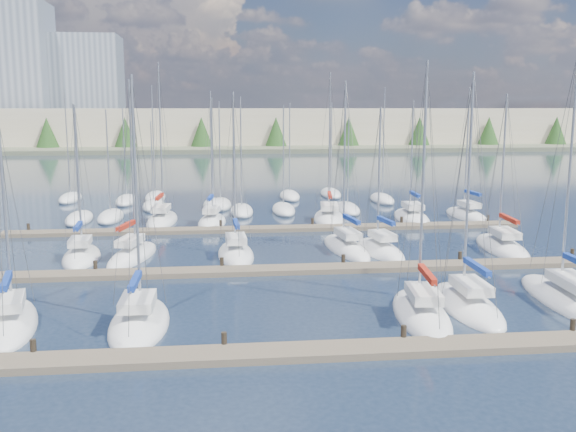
{
  "coord_description": "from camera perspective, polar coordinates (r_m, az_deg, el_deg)",
  "views": [
    {
      "loc": [
        -4.11,
        -23.74,
        10.5
      ],
      "look_at": [
        0.0,
        14.0,
        4.0
      ],
      "focal_mm": 40.0,
      "sensor_mm": 36.0,
      "label": 1
    }
  ],
  "objects": [
    {
      "name": "sailboat_d",
      "position": [
        33.36,
        11.76,
        -8.51
      ],
      "size": [
        3.44,
        8.44,
        13.45
      ],
      "rotation": [
        0.0,
        0.0,
        -0.11
      ],
      "color": "white",
      "rests_on": "ground"
    },
    {
      "name": "distant_boats",
      "position": [
        68.28,
        -6.34,
        1.06
      ],
      "size": [
        36.93,
        20.75,
        13.3
      ],
      "color": "#9EA0A5",
      "rests_on": "ground"
    },
    {
      "name": "dock_near",
      "position": [
        28.06,
        2.71,
        -11.93
      ],
      "size": [
        44.0,
        1.93,
        1.1
      ],
      "color": "#6B5E4C",
      "rests_on": "ground"
    },
    {
      "name": "sailboat_f",
      "position": [
        38.07,
        23.61,
        -6.86
      ],
      "size": [
        3.32,
        10.19,
        14.15
      ],
      "rotation": [
        0.0,
        0.0,
        -0.05
      ],
      "color": "white",
      "rests_on": "ground"
    },
    {
      "name": "ground",
      "position": [
        84.5,
        -3.38,
        2.56
      ],
      "size": [
        400.0,
        400.0,
        0.0
      ],
      "primitive_type": "plane",
      "color": "#212E42",
      "rests_on": "ground"
    },
    {
      "name": "sailboat_o",
      "position": [
        58.42,
        -6.77,
        -0.51
      ],
      "size": [
        3.17,
        6.82,
        12.6
      ],
      "rotation": [
        0.0,
        0.0,
        -0.12
      ],
      "color": "white",
      "rests_on": "ground"
    },
    {
      "name": "dock_mid",
      "position": [
        41.29,
        -0.3,
        -4.8
      ],
      "size": [
        44.0,
        1.93,
        1.1
      ],
      "color": "#6B5E4C",
      "rests_on": "ground"
    },
    {
      "name": "sailboat_e",
      "position": [
        35.34,
        15.65,
        -7.63
      ],
      "size": [
        2.82,
        8.19,
        12.98
      ],
      "rotation": [
        0.0,
        0.0,
        -0.03
      ],
      "color": "white",
      "rests_on": "ground"
    },
    {
      "name": "sailboat_j",
      "position": [
        45.69,
        -4.66,
        -3.37
      ],
      "size": [
        2.78,
        7.25,
        12.25
      ],
      "rotation": [
        0.0,
        0.0,
        0.04
      ],
      "color": "white",
      "rests_on": "ground"
    },
    {
      "name": "sailboat_i",
      "position": [
        46.24,
        -13.66,
        -3.44
      ],
      "size": [
        3.92,
        8.22,
        13.07
      ],
      "rotation": [
        0.0,
        0.0,
        -0.22
      ],
      "color": "white",
      "rests_on": "ground"
    },
    {
      "name": "sailboat_c",
      "position": [
        32.24,
        -13.06,
        -9.22
      ],
      "size": [
        2.85,
        7.56,
        12.72
      ],
      "rotation": [
        0.0,
        0.0,
        -0.0
      ],
      "color": "white",
      "rests_on": "ground"
    },
    {
      "name": "sailboat_m",
      "position": [
        50.26,
        18.48,
        -2.65
      ],
      "size": [
        3.43,
        8.92,
        12.16
      ],
      "rotation": [
        0.0,
        0.0,
        -0.09
      ],
      "color": "white",
      "rests_on": "ground"
    },
    {
      "name": "dock_far",
      "position": [
        54.9,
        -1.81,
        -1.15
      ],
      "size": [
        44.0,
        1.93,
        1.1
      ],
      "color": "#6B5E4C",
      "rests_on": "ground"
    },
    {
      "name": "sailboat_q",
      "position": [
        61.55,
        10.92,
        -0.12
      ],
      "size": [
        3.29,
        8.24,
        11.8
      ],
      "rotation": [
        0.0,
        0.0,
        -0.05
      ],
      "color": "white",
      "rests_on": "ground"
    },
    {
      "name": "sailboat_k",
      "position": [
        47.6,
        5.19,
        -2.84
      ],
      "size": [
        3.26,
        8.78,
        13.08
      ],
      "rotation": [
        0.0,
        0.0,
        0.11
      ],
      "color": "white",
      "rests_on": "ground"
    },
    {
      "name": "sailboat_p",
      "position": [
        60.21,
        3.67,
        -0.17
      ],
      "size": [
        3.94,
        8.81,
        14.35
      ],
      "rotation": [
        0.0,
        0.0,
        -0.13
      ],
      "color": "white",
      "rests_on": "ground"
    },
    {
      "name": "sailboat_r",
      "position": [
        63.66,
        15.62,
        0.03
      ],
      "size": [
        2.83,
        8.03,
        13.03
      ],
      "rotation": [
        0.0,
        0.0,
        0.07
      ],
      "color": "white",
      "rests_on": "ground"
    },
    {
      "name": "sailboat_h",
      "position": [
        46.87,
        -17.88,
        -3.48
      ],
      "size": [
        2.98,
        6.73,
        11.36
      ],
      "rotation": [
        0.0,
        0.0,
        0.07
      ],
      "color": "white",
      "rests_on": "ground"
    },
    {
      "name": "sailboat_n",
      "position": [
        60.04,
        -11.12,
        -0.35
      ],
      "size": [
        3.15,
        8.63,
        15.17
      ],
      "rotation": [
        0.0,
        0.0,
        -0.07
      ],
      "color": "white",
      "rests_on": "ground"
    },
    {
      "name": "sailboat_l",
      "position": [
        47.12,
        8.21,
        -3.04
      ],
      "size": [
        3.27,
        7.47,
        11.23
      ],
      "rotation": [
        0.0,
        0.0,
        0.13
      ],
      "color": "white",
      "rests_on": "ground"
    },
    {
      "name": "shoreline",
      "position": [
        173.78,
        -9.34,
        8.58
      ],
      "size": [
        400.0,
        60.0,
        38.0
      ],
      "color": "#666B51",
      "rests_on": "ground"
    },
    {
      "name": "sailboat_b",
      "position": [
        34.12,
        -23.34,
        -8.72
      ],
      "size": [
        3.9,
        7.92,
        10.73
      ],
      "rotation": [
        0.0,
        0.0,
        0.21
      ],
      "color": "white",
      "rests_on": "ground"
    }
  ]
}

